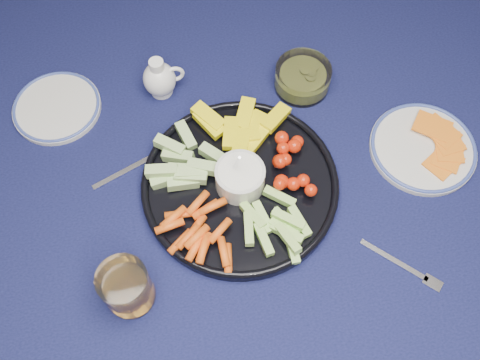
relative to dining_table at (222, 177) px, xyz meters
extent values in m
plane|color=brown|center=(0.00, 0.00, -0.66)|extent=(4.00, 4.00, 0.00)
cylinder|color=#4E311A|center=(0.72, 0.42, -0.31)|extent=(0.07, 0.07, 0.70)
cube|color=#4E311A|center=(0.00, 0.00, 0.06)|extent=(1.60, 1.00, 0.04)
cube|color=black|center=(0.00, 0.00, 0.08)|extent=(1.66, 1.06, 0.01)
cube|color=black|center=(0.00, 0.53, -0.06)|extent=(1.66, 0.01, 0.30)
cylinder|color=black|center=(0.02, -0.08, 0.10)|extent=(0.37, 0.37, 0.02)
torus|color=black|center=(0.02, -0.08, 0.11)|extent=(0.37, 0.37, 0.01)
cylinder|color=silver|center=(0.02, -0.08, 0.13)|extent=(0.09, 0.09, 0.05)
cylinder|color=white|center=(0.02, -0.08, 0.15)|extent=(0.08, 0.08, 0.01)
cylinder|color=white|center=(-0.09, 0.18, 0.09)|extent=(0.05, 0.05, 0.01)
ellipsoid|color=white|center=(-0.09, 0.18, 0.13)|extent=(0.07, 0.07, 0.08)
cylinder|color=white|center=(-0.09, 0.18, 0.17)|extent=(0.03, 0.03, 0.03)
torus|color=white|center=(-0.06, 0.18, 0.14)|extent=(0.04, 0.01, 0.04)
torus|color=#384A9D|center=(-0.09, 0.18, 0.15)|extent=(0.04, 0.04, 0.00)
cylinder|color=white|center=(0.20, 0.14, 0.11)|extent=(0.12, 0.12, 0.05)
cylinder|color=olive|center=(0.20, 0.14, 0.11)|extent=(0.10, 0.10, 0.03)
cylinder|color=silver|center=(0.39, -0.06, 0.09)|extent=(0.21, 0.21, 0.01)
torus|color=#384A9D|center=(0.39, -0.06, 0.10)|extent=(0.21, 0.21, 0.01)
cylinder|color=white|center=(-0.20, -0.25, 0.14)|extent=(0.08, 0.08, 0.10)
cylinder|color=orange|center=(-0.20, -0.25, 0.12)|extent=(0.07, 0.07, 0.05)
cube|color=silver|center=(-0.18, 0.00, 0.09)|extent=(0.14, 0.06, 0.00)
cube|color=silver|center=(-0.11, 0.03, 0.09)|extent=(0.04, 0.03, 0.00)
cube|color=silver|center=(0.27, -0.27, 0.09)|extent=(0.10, 0.10, 0.00)
cube|color=silver|center=(0.32, -0.32, 0.09)|extent=(0.04, 0.04, 0.00)
cylinder|color=silver|center=(-0.31, 0.17, 0.09)|extent=(0.18, 0.18, 0.01)
torus|color=#384A9D|center=(-0.31, 0.17, 0.10)|extent=(0.18, 0.18, 0.01)
camera|label=1|loc=(-0.06, -0.53, 1.00)|focal=40.00mm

